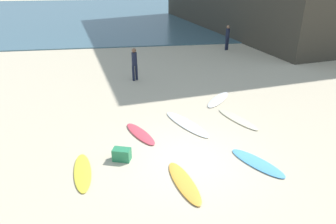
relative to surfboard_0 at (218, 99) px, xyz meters
name	(u,v)px	position (x,y,z in m)	size (l,w,h in m)	color
ground_plane	(188,159)	(-2.38, -4.46, -0.04)	(120.00, 120.00, 0.00)	beige
ocean_water	(133,13)	(-2.38, 31.09, 0.00)	(120.00, 40.00, 0.08)	#426675
surfboard_0	(218,99)	(0.00, 0.00, 0.00)	(0.54, 2.10, 0.08)	white
surfboard_1	(83,172)	(-5.59, -4.72, -0.01)	(0.50, 1.98, 0.06)	yellow
surfboard_2	(257,163)	(-0.31, -5.06, -0.01)	(0.59, 1.95, 0.07)	#4E9FDB
surfboard_3	(184,182)	(-2.73, -5.66, 0.00)	(0.52, 2.04, 0.08)	gold
surfboard_4	(238,119)	(0.16, -2.06, -0.01)	(0.49, 2.20, 0.07)	beige
surfboard_5	(187,124)	(-1.93, -2.17, 0.00)	(0.59, 2.57, 0.07)	white
surfboard_6	(140,134)	(-3.75, -2.68, 0.00)	(0.49, 1.90, 0.08)	#DB4453
beachgoer_near	(134,63)	(-3.60, 3.37, 0.93)	(0.39, 0.39, 1.73)	#191E33
beachgoer_mid	(227,36)	(3.45, 9.19, 0.95)	(0.39, 0.39, 1.77)	#191E33
beach_cooler	(122,155)	(-4.43, -4.22, 0.16)	(0.54, 0.33, 0.40)	#287F51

